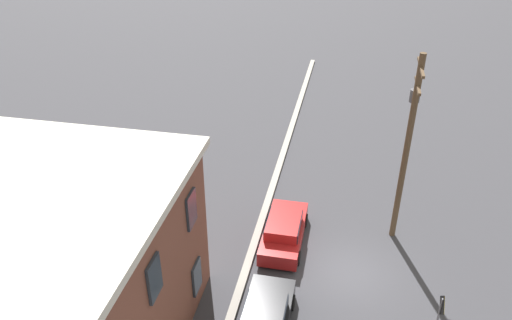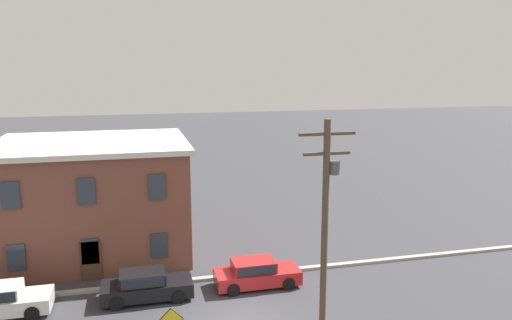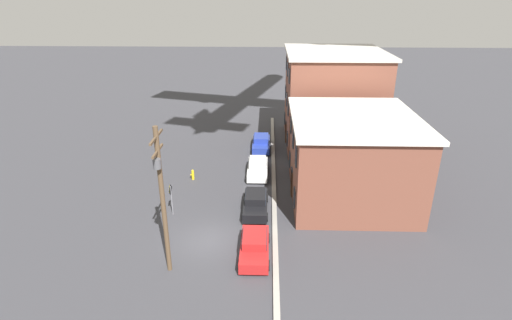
# 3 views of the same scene
# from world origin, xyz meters

# --- Properties ---
(ground_plane) EXTENTS (200.00, 200.00, 0.00)m
(ground_plane) POSITION_xyz_m (0.00, 0.00, 0.00)
(ground_plane) COLOR #38383D
(kerb_strip) EXTENTS (56.00, 0.36, 0.16)m
(kerb_strip) POSITION_xyz_m (0.00, 4.50, 0.08)
(kerb_strip) COLOR #9E998E
(kerb_strip) RESTS_ON ground_plane
(apartment_midblock) EXTENTS (11.34, 9.77, 6.88)m
(apartment_midblock) POSITION_xyz_m (-6.90, 10.63, 3.45)
(apartment_midblock) COLOR brown
(apartment_midblock) RESTS_ON ground_plane
(car_black) EXTENTS (4.40, 1.92, 1.43)m
(car_black) POSITION_xyz_m (-4.15, 3.04, 0.75)
(car_black) COLOR black
(car_black) RESTS_ON ground_plane
(car_red) EXTENTS (4.40, 1.92, 1.43)m
(car_red) POSITION_xyz_m (1.48, 3.16, 0.75)
(car_red) COLOR #B21E1E
(car_red) RESTS_ON ground_plane
(utility_pole) EXTENTS (2.40, 0.44, 9.25)m
(utility_pole) POSITION_xyz_m (3.18, -2.01, 5.20)
(utility_pole) COLOR brown
(utility_pole) RESTS_ON ground_plane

